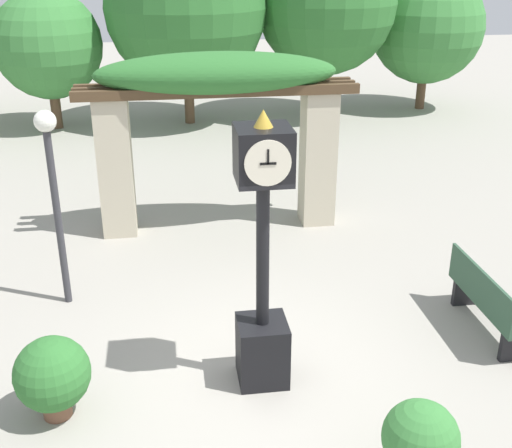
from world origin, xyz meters
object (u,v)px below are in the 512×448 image
(park_bench, at_px, (487,301))
(lamp_post, at_px, (52,174))
(potted_plant_near_left, at_px, (52,375))
(pedestal_clock, at_px, (263,267))
(potted_plant_near_right, at_px, (420,441))

(park_bench, distance_m, lamp_post, 5.90)
(potted_plant_near_left, height_order, lamp_post, lamp_post)
(pedestal_clock, distance_m, lamp_post, 3.31)
(lamp_post, bearing_deg, potted_plant_near_left, -85.78)
(pedestal_clock, height_order, park_bench, pedestal_clock)
(potted_plant_near_right, bearing_deg, potted_plant_near_left, 156.66)
(potted_plant_near_left, distance_m, lamp_post, 2.86)
(potted_plant_near_right, xyz_separation_m, park_bench, (1.86, 2.40, -0.07))
(pedestal_clock, xyz_separation_m, lamp_post, (-2.46, 2.17, 0.45))
(potted_plant_near_left, distance_m, park_bench, 5.39)
(pedestal_clock, xyz_separation_m, potted_plant_near_right, (1.17, -1.81, -0.94))
(potted_plant_near_left, relative_size, lamp_post, 0.34)
(pedestal_clock, xyz_separation_m, potted_plant_near_left, (-2.28, -0.32, -0.93))
(pedestal_clock, bearing_deg, park_bench, 11.03)
(potted_plant_near_right, bearing_deg, lamp_post, 132.41)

